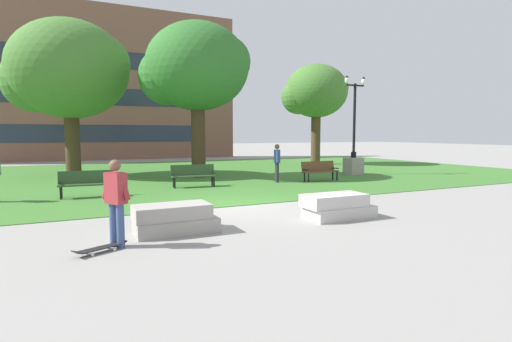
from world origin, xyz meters
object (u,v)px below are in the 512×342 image
concrete_block_center (174,219)px  park_bench_far_left (87,182)px  lamp_post_right (354,155)px  park_bench_near_right (193,174)px  skateboard (100,248)px  person_bystander_far_lawn (277,161)px  concrete_block_left (337,207)px  park_bench_near_left (320,170)px  person_skateboarder (116,198)px

concrete_block_center → park_bench_far_left: (-1.53, 6.16, 0.23)m
park_bench_far_left → lamp_post_right: bearing=9.1°
lamp_post_right → park_bench_near_right: bearing=-172.9°
skateboard → person_bystander_far_lawn: 11.31m
skateboard → concrete_block_center: bearing=28.6°
concrete_block_left → person_bystander_far_lawn: person_bystander_far_lawn is taller
park_bench_near_left → person_bystander_far_lawn: person_bystander_far_lawn is taller
concrete_block_left → park_bench_near_right: size_ratio=1.03×
concrete_block_left → lamp_post_right: (7.51, 8.60, 0.76)m
skateboard → park_bench_near_right: 9.05m
skateboard → park_bench_near_left: bearing=36.8°
concrete_block_left → park_bench_near_right: 7.65m
park_bench_near_left → person_skateboarder: bearing=-143.1°
person_bystander_far_lawn → park_bench_near_left: bearing=-12.0°
park_bench_near_right → person_bystander_far_lawn: (3.85, -0.10, 0.44)m
person_skateboarder → park_bench_near_right: bearing=63.8°
skateboard → park_bench_near_right: bearing=62.6°
concrete_block_left → person_skateboarder: (-5.49, -0.33, 0.66)m
lamp_post_right → skateboard: bearing=-145.5°
concrete_block_left → person_skateboarder: 5.53m
concrete_block_left → park_bench_near_right: park_bench_near_right is taller
park_bench_far_left → concrete_block_left: bearing=-48.5°
person_bystander_far_lawn → skateboard: bearing=-135.3°
concrete_block_center → person_bystander_far_lawn: person_bystander_far_lawn is taller
park_bench_near_left → lamp_post_right: size_ratio=0.35×
skateboard → park_bench_near_right: size_ratio=0.55×
park_bench_near_left → lamp_post_right: bearing=26.8°
skateboard → lamp_post_right: lamp_post_right is taller
concrete_block_center → concrete_block_left: same height
person_skateboarder → park_bench_near_right: 8.70m
park_bench_near_right → park_bench_far_left: size_ratio=1.01×
person_skateboarder → park_bench_far_left: (-0.25, 6.80, -0.43)m
concrete_block_center → park_bench_near_right: park_bench_near_right is taller
person_bystander_far_lawn → lamp_post_right: bearing=13.1°
skateboard → park_bench_far_left: park_bench_far_left is taller
concrete_block_center → lamp_post_right: size_ratio=0.35×
concrete_block_center → skateboard: (-1.60, -0.87, -0.22)m
skateboard → concrete_block_left: bearing=5.5°
person_skateboarder → park_bench_near_right: size_ratio=0.93×
concrete_block_center → park_bench_near_left: 10.72m
concrete_block_center → person_bystander_far_lawn: bearing=47.7°
skateboard → park_bench_near_right: (4.16, 8.03, 0.45)m
concrete_block_left → person_skateboarder: size_ratio=1.11×
concrete_block_center → person_skateboarder: size_ratio=1.06×
person_skateboarder → park_bench_near_left: (9.70, 7.27, -0.43)m
park_bench_far_left → person_bystander_far_lawn: bearing=6.4°
park_bench_near_right → person_bystander_far_lawn: person_bystander_far_lawn is taller
person_bystander_far_lawn → park_bench_near_right: bearing=178.6°
park_bench_far_left → park_bench_near_right: bearing=13.6°
park_bench_near_left → park_bench_near_right: bearing=174.9°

